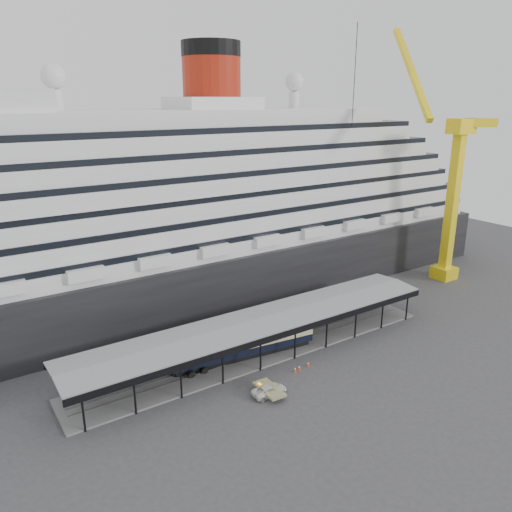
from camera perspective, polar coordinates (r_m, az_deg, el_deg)
name	(u,v)px	position (r m, az deg, el deg)	size (l,w,h in m)	color
ground	(282,367)	(69.13, 2.98, -12.55)	(200.00, 200.00, 0.00)	#37373A
cruise_ship	(175,196)	(89.02, -9.27, 6.78)	(130.00, 30.00, 43.90)	black
platform_canopy	(261,337)	(71.58, 0.59, -9.26)	(56.00, 9.18, 5.30)	slate
crane_yellow	(449,180)	(102.59, 21.23, 8.15)	(23.83, 18.78, 47.60)	yellow
port_truck	(269,390)	(63.10, 1.52, -15.09)	(2.06, 4.46, 1.24)	white
pullman_carriage	(243,342)	(70.01, -1.51, -9.76)	(21.36, 5.29, 20.80)	black
traffic_cone_left	(299,368)	(68.45, 4.96, -12.59)	(0.46, 0.46, 0.71)	#E8470C
traffic_cone_mid	(308,364)	(69.37, 5.97, -12.18)	(0.46, 0.46, 0.71)	#F1330D
traffic_cone_right	(295,369)	(67.98, 4.48, -12.79)	(0.41, 0.41, 0.74)	#D7440B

